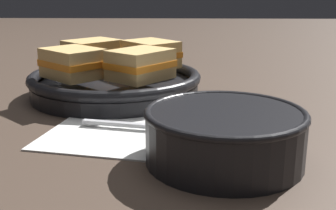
{
  "coord_description": "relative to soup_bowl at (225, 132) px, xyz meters",
  "views": [
    {
      "loc": [
        0.01,
        -0.5,
        0.18
      ],
      "look_at": [
        -0.01,
        0.03,
        0.03
      ],
      "focal_mm": 45.0,
      "sensor_mm": 36.0,
      "label": 1
    }
  ],
  "objects": [
    {
      "name": "ground_plane",
      "position": [
        -0.05,
        0.08,
        -0.03
      ],
      "size": [
        4.0,
        4.0,
        0.0
      ],
      "primitive_type": "plane",
      "color": "#47382D"
    },
    {
      "name": "napkin",
      "position": [
        -0.09,
        0.1,
        -0.03
      ],
      "size": [
        0.27,
        0.24,
        0.0
      ],
      "color": "white",
      "rests_on": "ground_plane"
    },
    {
      "name": "soup_bowl",
      "position": [
        0.0,
        0.0,
        0.0
      ],
      "size": [
        0.17,
        0.17,
        0.06
      ],
      "color": "black",
      "rests_on": "ground_plane"
    },
    {
      "name": "spoon",
      "position": [
        -0.06,
        0.08,
        -0.03
      ],
      "size": [
        0.17,
        0.05,
        0.01
      ],
      "rotation": [
        0.0,
        0.0,
        -0.2
      ],
      "color": "silver",
      "rests_on": "napkin"
    },
    {
      "name": "skillet",
      "position": [
        -0.16,
        0.28,
        -0.01
      ],
      "size": [
        0.29,
        0.29,
        0.04
      ],
      "color": "black",
      "rests_on": "ground_plane"
    },
    {
      "name": "sandwich_near_left",
      "position": [
        -0.11,
        0.22,
        0.03
      ],
      "size": [
        0.11,
        0.12,
        0.05
      ],
      "rotation": [
        0.0,
        0.0,
        7.18
      ],
      "color": "#DBB26B",
      "rests_on": "skillet"
    },
    {
      "name": "sandwich_near_right",
      "position": [
        -0.1,
        0.33,
        0.03
      ],
      "size": [
        0.11,
        0.12,
        0.05
      ],
      "rotation": [
        0.0,
        0.0,
        8.58
      ],
      "color": "#DBB26B",
      "rests_on": "skillet"
    },
    {
      "name": "sandwich_far_left",
      "position": [
        -0.21,
        0.33,
        0.03
      ],
      "size": [
        0.12,
        0.12,
        0.05
      ],
      "rotation": [
        0.0,
        0.0,
        10.24
      ],
      "color": "#DBB26B",
      "rests_on": "skillet"
    },
    {
      "name": "sandwich_far_right",
      "position": [
        -0.22,
        0.23,
        0.03
      ],
      "size": [
        0.12,
        0.12,
        0.05
      ],
      "rotation": [
        0.0,
        0.0,
        11.83
      ],
      "color": "#DBB26B",
      "rests_on": "skillet"
    }
  ]
}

